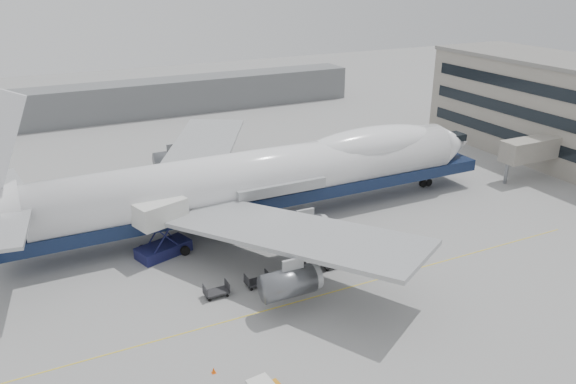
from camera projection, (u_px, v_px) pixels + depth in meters
ground at (309, 263)px, 58.59m from camera, size 260.00×260.00×0.00m
apron_line at (339, 290)px, 53.60m from camera, size 60.00×0.15×0.01m
hangar at (98, 103)px, 111.35m from camera, size 110.00×8.00×7.00m
airliner at (267, 176)px, 66.73m from camera, size 67.00×55.30×19.98m
catering_truck at (161, 225)px, 58.95m from camera, size 6.20×5.07×6.24m
traffic_cone at (214, 370)px, 42.61m from camera, size 0.34×0.34×0.50m
dolly_0 at (216, 291)px, 52.42m from camera, size 2.30×1.35×1.30m
dolly_1 at (257, 281)px, 54.14m from camera, size 2.30×1.35×1.30m
dolly_2 at (296, 271)px, 55.85m from camera, size 2.30×1.35×1.30m
dolly_3 at (332, 262)px, 57.57m from camera, size 2.30×1.35×1.30m
dolly_4 at (366, 254)px, 59.28m from camera, size 2.30×1.35×1.30m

